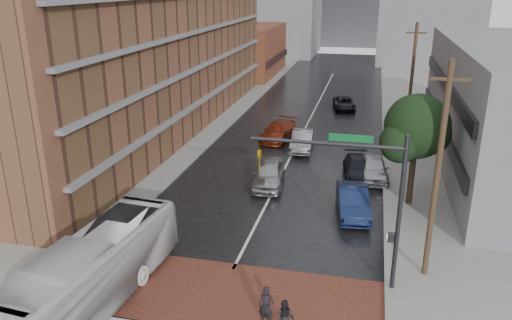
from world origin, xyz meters
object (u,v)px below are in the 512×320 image
at_px(car_travel_a, 269,174).
at_px(car_travel_c, 278,131).
at_px(car_parked_mid, 358,168).
at_px(car_parked_far, 373,168).
at_px(pedestrian_b, 285,318).
at_px(car_parked_near, 353,201).
at_px(suv_travel, 344,103).
at_px(pedestrian_a, 266,307).
at_px(car_travel_b, 302,140).
at_px(transit_bus, 88,275).

xyz_separation_m(car_travel_a, car_travel_c, (-1.30, 10.34, -0.07)).
xyz_separation_m(car_parked_mid, car_parked_far, (1.01, 0.00, 0.10)).
distance_m(pedestrian_b, car_parked_near, 11.61).
distance_m(suv_travel, car_parked_mid, 19.89).
distance_m(pedestrian_a, car_parked_mid, 17.38).
xyz_separation_m(car_parked_near, car_parked_mid, (0.09, 6.06, -0.13)).
bearing_deg(car_travel_c, car_travel_b, -34.55).
bearing_deg(car_parked_mid, car_parked_far, -8.29).
height_order(transit_bus, pedestrian_a, transit_bus).
relative_size(car_travel_b, car_parked_near, 0.97).
bearing_deg(pedestrian_b, car_parked_mid, 86.98).
bearing_deg(car_parked_near, car_parked_mid, 81.38).
bearing_deg(car_travel_b, transit_bus, -106.96).
bearing_deg(suv_travel, pedestrian_b, -98.61).
bearing_deg(car_parked_mid, car_parked_near, -99.11).
xyz_separation_m(car_travel_c, car_parked_mid, (7.08, -7.42, -0.08)).
bearing_deg(pedestrian_a, car_travel_b, 105.24).
relative_size(transit_bus, car_parked_near, 2.26).
distance_m(car_travel_a, car_parked_near, 6.50).
xyz_separation_m(car_travel_b, car_parked_far, (5.70, -5.16, 0.00)).
relative_size(pedestrian_b, car_parked_far, 0.33).
bearing_deg(transit_bus, suv_travel, 82.90).
distance_m(pedestrian_a, pedestrian_b, 0.91).
relative_size(pedestrian_b, car_travel_a, 0.31).
xyz_separation_m(car_travel_b, suv_travel, (2.42, 14.60, -0.13)).
relative_size(pedestrian_a, car_parked_far, 0.38).
bearing_deg(car_travel_c, suv_travel, 77.47).
height_order(car_travel_a, suv_travel, car_travel_a).
xyz_separation_m(transit_bus, car_travel_c, (3.19, 25.07, -0.78)).
xyz_separation_m(pedestrian_a, car_parked_mid, (2.90, 17.14, -0.20)).
distance_m(pedestrian_b, car_travel_b, 22.81).
bearing_deg(car_parked_near, transit_bus, -139.13).
distance_m(car_travel_c, suv_travel, 13.24).
xyz_separation_m(suv_travel, car_parked_mid, (2.27, -19.76, 0.02)).
distance_m(pedestrian_a, car_parked_far, 17.58).
bearing_deg(pedestrian_a, car_travel_c, 110.33).
relative_size(pedestrian_a, car_parked_near, 0.36).
relative_size(suv_travel, car_parked_near, 0.96).
xyz_separation_m(car_travel_a, suv_travel, (3.52, 22.68, -0.18)).
relative_size(suv_travel, car_parked_mid, 1.01).
xyz_separation_m(car_travel_c, suv_travel, (4.82, 12.34, -0.10)).
height_order(car_travel_a, car_parked_near, car_travel_a).
xyz_separation_m(pedestrian_a, car_parked_far, (3.91, 17.14, -0.09)).
height_order(car_travel_b, car_parked_mid, car_travel_b).
xyz_separation_m(transit_bus, pedestrian_b, (8.20, 0.15, -0.79)).
distance_m(pedestrian_b, car_parked_mid, 17.62).
relative_size(pedestrian_b, car_travel_b, 0.32).
height_order(pedestrian_b, car_travel_c, car_travel_c).
bearing_deg(pedestrian_b, pedestrian_a, 160.02).
xyz_separation_m(pedestrian_b, car_parked_far, (3.09, 17.50, 0.03)).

